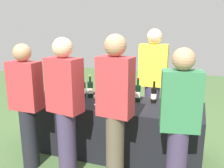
# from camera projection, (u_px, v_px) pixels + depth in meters

# --- Properties ---
(ground_plane) EXTENTS (12.00, 12.00, 0.00)m
(ground_plane) POSITION_uv_depth(u_px,v_px,m) (112.00, 151.00, 3.44)
(ground_plane) COLOR #476638
(tasting_table) EXTENTS (2.35, 0.77, 0.73)m
(tasting_table) POSITION_uv_depth(u_px,v_px,m) (112.00, 127.00, 3.35)
(tasting_table) COLOR black
(tasting_table) RESTS_ON ground_plane
(wine_bottle_0) EXTENTS (0.08, 0.08, 0.32)m
(wine_bottle_0) POSITION_uv_depth(u_px,v_px,m) (83.00, 89.00, 3.47)
(wine_bottle_0) COLOR black
(wine_bottle_0) RESTS_ON tasting_table
(wine_bottle_1) EXTENTS (0.08, 0.08, 0.32)m
(wine_bottle_1) POSITION_uv_depth(u_px,v_px,m) (90.00, 89.00, 3.45)
(wine_bottle_1) COLOR black
(wine_bottle_1) RESTS_ON tasting_table
(wine_bottle_2) EXTENTS (0.08, 0.08, 0.32)m
(wine_bottle_2) POSITION_uv_depth(u_px,v_px,m) (105.00, 90.00, 3.40)
(wine_bottle_2) COLOR black
(wine_bottle_2) RESTS_ON tasting_table
(wine_bottle_3) EXTENTS (0.07, 0.07, 0.33)m
(wine_bottle_3) POSITION_uv_depth(u_px,v_px,m) (138.00, 93.00, 3.26)
(wine_bottle_3) COLOR black
(wine_bottle_3) RESTS_ON tasting_table
(wine_bottle_4) EXTENTS (0.07, 0.07, 0.31)m
(wine_bottle_4) POSITION_uv_depth(u_px,v_px,m) (154.00, 95.00, 3.21)
(wine_bottle_4) COLOR black
(wine_bottle_4) RESTS_ON tasting_table
(wine_glass_0) EXTENTS (0.07, 0.07, 0.14)m
(wine_glass_0) POSITION_uv_depth(u_px,v_px,m) (82.00, 94.00, 3.25)
(wine_glass_0) COLOR silver
(wine_glass_0) RESTS_ON tasting_table
(wine_glass_1) EXTENTS (0.07, 0.07, 0.14)m
(wine_glass_1) POSITION_uv_depth(u_px,v_px,m) (96.00, 97.00, 3.13)
(wine_glass_1) COLOR silver
(wine_glass_1) RESTS_ON tasting_table
(wine_glass_2) EXTENTS (0.08, 0.08, 0.16)m
(wine_glass_2) POSITION_uv_depth(u_px,v_px,m) (119.00, 97.00, 3.11)
(wine_glass_2) COLOR silver
(wine_glass_2) RESTS_ON tasting_table
(server_pouring) EXTENTS (0.43, 0.25, 1.68)m
(server_pouring) POSITION_uv_depth(u_px,v_px,m) (153.00, 80.00, 3.71)
(server_pouring) COLOR #3F3351
(server_pouring) RESTS_ON ground_plane
(guest_0) EXTENTS (0.37, 0.21, 1.54)m
(guest_0) POSITION_uv_depth(u_px,v_px,m) (27.00, 103.00, 2.89)
(guest_0) COLOR black
(guest_0) RESTS_ON ground_plane
(guest_1) EXTENTS (0.42, 0.28, 1.62)m
(guest_1) POSITION_uv_depth(u_px,v_px,m) (65.00, 105.00, 2.70)
(guest_1) COLOR #3F3351
(guest_1) RESTS_ON ground_plane
(guest_2) EXTENTS (0.38, 0.24, 1.66)m
(guest_2) POSITION_uv_depth(u_px,v_px,m) (115.00, 107.00, 2.52)
(guest_2) COLOR brown
(guest_2) RESTS_ON ground_plane
(guest_3) EXTENTS (0.40, 0.27, 1.55)m
(guest_3) POSITION_uv_depth(u_px,v_px,m) (179.00, 122.00, 2.31)
(guest_3) COLOR #3F3351
(guest_3) RESTS_ON ground_plane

